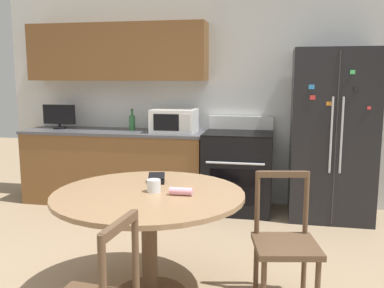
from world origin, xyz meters
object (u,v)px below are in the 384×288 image
object	(u,v)px
refrigerator	(332,135)
dining_chair_right	(285,244)
oven_range	(238,171)
candle_glass	(154,187)
countertop_tv	(59,116)
counter_bottle	(132,122)
wallet	(157,179)
microwave	(174,121)

from	to	relation	value
refrigerator	dining_chair_right	distance (m)	2.11
refrigerator	oven_range	xyz separation A→B (m)	(-1.02, 0.03, -0.45)
oven_range	refrigerator	bearing A→B (deg)	-1.59
oven_range	candle_glass	xyz separation A→B (m)	(-0.39, -2.09, 0.34)
oven_range	candle_glass	world-z (taller)	oven_range
countertop_tv	candle_glass	distance (m)	2.86
refrigerator	countertop_tv	bearing A→B (deg)	178.50
oven_range	candle_glass	distance (m)	2.15
counter_bottle	dining_chair_right	bearing A→B (deg)	-49.20
dining_chair_right	wallet	bearing A→B (deg)	-21.17
dining_chair_right	candle_glass	size ratio (longest dim) A/B	9.41
microwave	counter_bottle	size ratio (longest dim) A/B	1.96
refrigerator	wallet	bearing A→B (deg)	-128.69
candle_glass	wallet	xyz separation A→B (m)	(-0.05, 0.25, -0.01)
candle_glass	microwave	bearing A→B (deg)	100.01
microwave	wallet	xyz separation A→B (m)	(0.32, -1.87, -0.24)
dining_chair_right	countertop_tv	bearing A→B (deg)	-47.79
countertop_tv	wallet	xyz separation A→B (m)	(1.81, -1.90, -0.27)
oven_range	candle_glass	bearing A→B (deg)	-100.47
refrigerator	wallet	world-z (taller)	refrigerator
oven_range	countertop_tv	distance (m)	2.33
countertop_tv	wallet	bearing A→B (deg)	-46.40
refrigerator	microwave	world-z (taller)	refrigerator
refrigerator	candle_glass	distance (m)	2.50
candle_glass	wallet	world-z (taller)	candle_glass
countertop_tv	counter_bottle	xyz separation A→B (m)	(0.95, 0.03, -0.07)
refrigerator	microwave	xyz separation A→B (m)	(-1.78, 0.05, 0.11)
oven_range	counter_bottle	distance (m)	1.41
refrigerator	countertop_tv	distance (m)	3.27
microwave	dining_chair_right	world-z (taller)	microwave
countertop_tv	candle_glass	bearing A→B (deg)	-49.06
counter_bottle	dining_chair_right	size ratio (longest dim) A/B	0.29
candle_glass	wallet	bearing A→B (deg)	101.95
microwave	dining_chair_right	size ratio (longest dim) A/B	0.57
counter_bottle	microwave	bearing A→B (deg)	-6.68
counter_bottle	candle_glass	xyz separation A→B (m)	(0.92, -2.18, -0.19)
refrigerator	dining_chair_right	world-z (taller)	refrigerator
dining_chair_right	refrigerator	bearing A→B (deg)	-115.11
candle_glass	oven_range	bearing A→B (deg)	79.53
countertop_tv	candle_glass	xyz separation A→B (m)	(1.87, -2.15, -0.26)
refrigerator	microwave	distance (m)	1.78
dining_chair_right	counter_bottle	bearing A→B (deg)	-60.07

